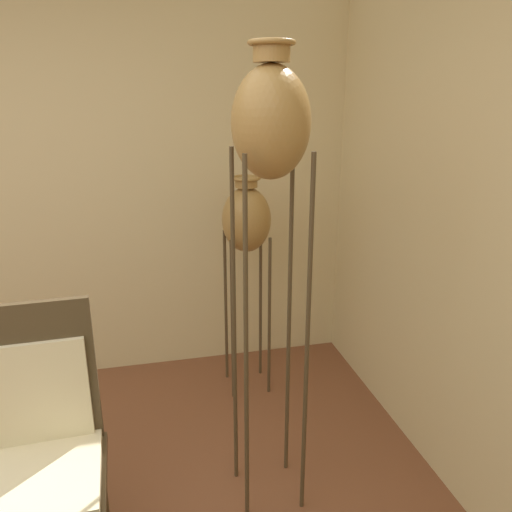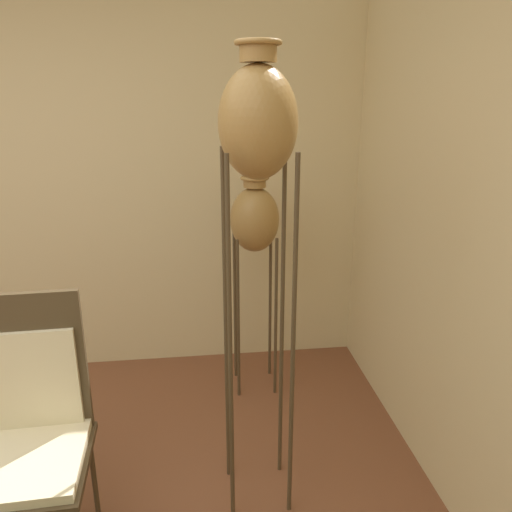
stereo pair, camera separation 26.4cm
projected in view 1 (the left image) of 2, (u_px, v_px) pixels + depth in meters
wall_back at (17, 186)px, 3.16m from camera, size 8.36×0.06×2.70m
vase_stand_tall at (271, 134)px, 1.98m from camera, size 0.32×0.32×2.10m
vase_stand_medium at (246, 223)px, 3.09m from camera, size 0.30×0.30×1.44m
chair at (41, 438)px, 1.97m from camera, size 0.50×0.53×1.14m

